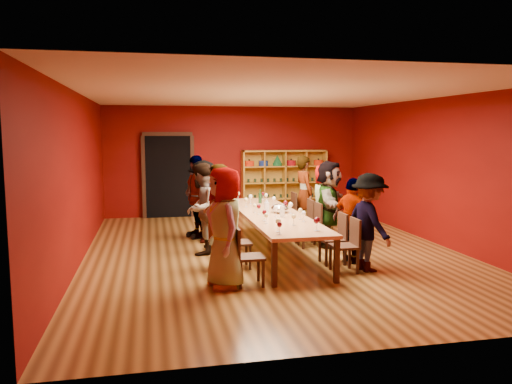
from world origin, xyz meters
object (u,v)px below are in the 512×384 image
(chair_person_right_2, at_px, (313,222))
(person_left_3, at_px, (204,201))
(person_left_4, at_px, (197,196))
(chair_person_left_1, at_px, (234,239))
(chair_person_left_2, at_px, (224,227))
(chair_person_left_3, at_px, (217,218))
(chair_person_right_3, at_px, (306,218))
(shelving_unit, at_px, (284,179))
(wine_bottle, at_px, (260,198))
(person_right_2, at_px, (329,204))
(person_right_3, at_px, (324,203))
(person_right_1, at_px, (352,221))
(chair_person_right_0, at_px, (349,242))
(person_left_1, at_px, (216,217))
(person_right_0, at_px, (369,222))
(person_left_2, at_px, (201,209))
(chair_person_left_4, at_px, (214,214))
(chair_person_right_4, at_px, (289,209))
(person_right_4, at_px, (304,193))
(chair_person_left_0, at_px, (244,253))
(person_left_0, at_px, (225,228))
(tasting_table, at_px, (272,216))
(spittoon_bowl, at_px, (280,209))
(chair_person_right_1, at_px, (337,236))

(chair_person_right_2, bearing_deg, person_left_3, 156.50)
(person_left_4, bearing_deg, chair_person_right_2, 38.97)
(chair_person_left_1, bearing_deg, person_left_4, 98.24)
(chair_person_left_2, distance_m, chair_person_left_3, 1.02)
(chair_person_right_2, distance_m, chair_person_right_3, 0.50)
(shelving_unit, bearing_deg, wine_bottle, -114.37)
(person_right_2, bearing_deg, person_right_3, 17.03)
(person_left_4, relative_size, person_right_1, 1.20)
(chair_person_left_1, height_order, person_right_2, person_right_2)
(chair_person_left_3, bearing_deg, chair_person_left_2, -90.00)
(chair_person_left_1, relative_size, chair_person_right_3, 1.00)
(shelving_unit, distance_m, chair_person_right_0, 5.98)
(person_right_2, bearing_deg, person_left_1, 141.68)
(person_right_1, relative_size, chair_person_right_2, 1.69)
(chair_person_left_1, bearing_deg, person_right_0, -15.88)
(person_left_2, bearing_deg, chair_person_left_4, -171.55)
(chair_person_right_4, relative_size, person_right_4, 0.51)
(chair_person_right_4, bearing_deg, chair_person_left_0, -114.54)
(person_right_2, bearing_deg, chair_person_right_2, 114.83)
(chair_person_left_3, bearing_deg, chair_person_right_2, -26.54)
(chair_person_left_3, height_order, person_right_0, person_right_0)
(person_left_2, distance_m, person_right_2, 2.58)
(shelving_unit, relative_size, person_left_1, 1.35)
(person_left_0, height_order, person_right_2, person_left_0)
(person_left_2, bearing_deg, person_left_4, -157.52)
(tasting_table, bearing_deg, person_right_4, 57.46)
(shelving_unit, distance_m, person_right_4, 2.34)
(chair_person_right_2, bearing_deg, chair_person_left_4, 142.54)
(person_right_1, bearing_deg, person_right_2, -26.60)
(person_right_3, height_order, chair_person_right_4, person_right_3)
(person_left_2, xyz_separation_m, spittoon_bowl, (1.51, -0.09, -0.03))
(tasting_table, relative_size, chair_person_right_2, 5.06)
(chair_person_left_3, xyz_separation_m, chair_person_right_0, (1.82, -2.76, 0.00))
(shelving_unit, distance_m, chair_person_right_4, 2.43)
(person_left_1, xyz_separation_m, wine_bottle, (1.28, 2.40, -0.02))
(chair_person_right_0, bearing_deg, wine_bottle, 105.43)
(chair_person_right_1, bearing_deg, chair_person_left_2, 146.65)
(chair_person_right_4, distance_m, spittoon_bowl, 2.12)
(person_left_0, xyz_separation_m, person_right_2, (2.44, 2.23, -0.03))
(chair_person_left_3, relative_size, wine_bottle, 2.90)
(chair_person_left_0, height_order, person_right_1, person_right_1)
(tasting_table, xyz_separation_m, person_left_2, (-1.34, 0.12, 0.16))
(person_left_0, distance_m, wine_bottle, 3.63)
(wine_bottle, bearing_deg, chair_person_right_4, 34.98)
(person_right_3, xyz_separation_m, chair_person_right_4, (-0.40, 1.25, -0.32))
(person_left_3, height_order, chair_person_right_0, person_left_3)
(chair_person_left_0, distance_m, person_left_3, 3.18)
(person_left_0, xyz_separation_m, person_right_4, (2.47, 3.99, -0.02))
(chair_person_left_2, bearing_deg, chair_person_right_1, -33.35)
(person_left_1, xyz_separation_m, person_right_4, (2.47, 2.99, -0.01))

